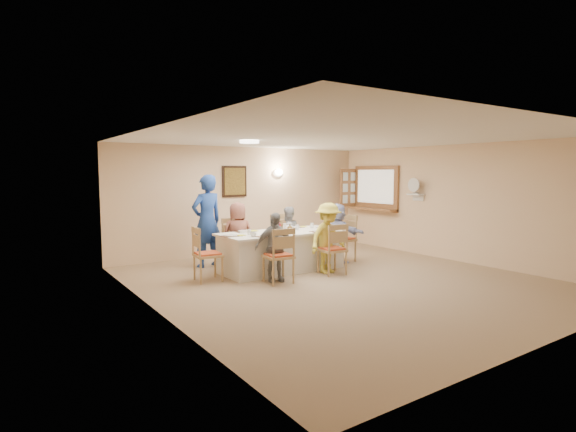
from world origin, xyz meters
TOP-DOWN VIEW (x-y plane):
  - ground at (0.00, 0.00)m, footprint 7.00×7.00m
  - room_walls at (0.00, 0.00)m, footprint 7.00×7.00m
  - wall_picture at (-0.30, 3.46)m, footprint 0.62×0.05m
  - wall_sconce at (0.90, 3.44)m, footprint 0.26×0.09m
  - ceiling_light at (-1.00, 1.50)m, footprint 0.36×0.36m
  - serving_hatch at (3.21, 2.40)m, footprint 0.06×1.50m
  - hatch_sill at (3.09, 2.40)m, footprint 0.30×1.50m
  - shutter_door at (2.95, 3.16)m, footprint 0.55×0.04m
  - fan_shelf at (3.13, 1.05)m, footprint 0.22×0.36m
  - desk_fan at (3.10, 1.05)m, footprint 0.30×0.30m
  - dining_table at (-0.39, 1.33)m, footprint 2.46×1.04m
  - chair_back_left at (-0.99, 2.13)m, footprint 0.53×0.53m
  - chair_back_right at (0.21, 2.13)m, footprint 0.50×0.50m
  - chair_front_left at (-0.99, 0.53)m, footprint 0.51×0.51m
  - chair_front_right at (0.21, 0.53)m, footprint 0.52×0.52m
  - chair_left_end at (-1.94, 1.33)m, footprint 0.51×0.51m
  - chair_right_end at (1.16, 1.33)m, footprint 0.54×0.54m
  - diner_back_left at (-0.99, 2.01)m, footprint 0.79×0.64m
  - diner_back_right at (0.21, 2.01)m, footprint 0.64×0.54m
  - diner_front_left at (-0.99, 0.65)m, footprint 0.82×0.56m
  - diner_front_right at (0.21, 0.65)m, footprint 1.00×0.73m
  - diner_right_end at (1.03, 1.33)m, footprint 1.30×0.77m
  - caregiver at (-1.44, 2.48)m, footprint 0.83×0.67m
  - placemat_fl at (-0.99, 0.91)m, footprint 0.35×0.26m
  - plate_fl at (-0.99, 0.91)m, footprint 0.25×0.25m
  - napkin_fl at (-0.81, 0.86)m, footprint 0.14×0.14m
  - placemat_fr at (0.21, 0.91)m, footprint 0.34×0.25m
  - plate_fr at (0.21, 0.91)m, footprint 0.23×0.23m
  - napkin_fr at (0.39, 0.86)m, footprint 0.13×0.13m
  - placemat_bl at (-0.99, 1.75)m, footprint 0.36×0.27m
  - plate_bl at (-0.99, 1.75)m, footprint 0.24×0.24m
  - napkin_bl at (-0.81, 1.70)m, footprint 0.15×0.15m
  - placemat_br at (0.21, 1.75)m, footprint 0.34×0.26m
  - plate_br at (0.21, 1.75)m, footprint 0.24×0.24m
  - napkin_br at (0.39, 1.70)m, footprint 0.13×0.13m
  - placemat_le at (-1.49, 1.33)m, footprint 0.34×0.26m
  - plate_le at (-1.49, 1.33)m, footprint 0.23×0.23m
  - napkin_le at (-1.31, 1.28)m, footprint 0.13×0.13m
  - placemat_re at (0.73, 1.33)m, footprint 0.37×0.27m
  - plate_re at (0.73, 1.33)m, footprint 0.25×0.25m
  - napkin_re at (0.91, 1.28)m, footprint 0.14×0.14m
  - teacup_a at (-1.19, 1.04)m, footprint 0.18×0.18m
  - teacup_b at (0.05, 1.88)m, footprint 0.09×0.09m
  - bowl_a at (-0.67, 1.10)m, footprint 0.32×0.32m
  - bowl_b at (-0.06, 1.61)m, footprint 0.28×0.28m
  - condiment_ketchup at (-0.45, 1.35)m, footprint 0.12×0.12m
  - condiment_brown at (-0.38, 1.43)m, footprint 0.13×0.13m
  - condiment_malt at (-0.23, 1.29)m, footprint 0.18×0.18m
  - drinking_glass at (-0.54, 1.38)m, footprint 0.06×0.06m

SIDE VIEW (x-z plane):
  - ground at x=0.00m, z-range 0.00..0.00m
  - dining_table at x=-0.39m, z-range 0.00..0.76m
  - chair_front_right at x=0.21m, z-range 0.00..0.96m
  - chair_left_end at x=-1.94m, z-range 0.00..0.97m
  - chair_front_left at x=-0.99m, z-range 0.00..0.97m
  - chair_back_left at x=-0.99m, z-range 0.00..0.98m
  - chair_right_end at x=1.16m, z-range 0.00..1.00m
  - chair_back_right at x=0.21m, z-range 0.00..1.01m
  - diner_back_right at x=0.21m, z-range 0.00..1.18m
  - diner_front_left at x=-0.99m, z-range 0.00..1.21m
  - diner_right_end at x=1.03m, z-range 0.00..1.26m
  - diner_back_left at x=-0.99m, z-range 0.00..1.32m
  - diner_front_right at x=0.21m, z-range 0.00..1.33m
  - placemat_fl at x=-0.99m, z-range 0.76..0.77m
  - placemat_fr at x=0.21m, z-range 0.76..0.77m
  - placemat_bl at x=-0.99m, z-range 0.76..0.77m
  - placemat_br at x=0.21m, z-range 0.76..0.77m
  - placemat_le at x=-1.49m, z-range 0.76..0.77m
  - placemat_re at x=0.73m, z-range 0.76..0.77m
  - napkin_fl at x=-0.81m, z-range 0.77..0.77m
  - napkin_fr at x=0.39m, z-range 0.77..0.77m
  - napkin_bl at x=-0.81m, z-range 0.77..0.77m
  - napkin_br at x=0.39m, z-range 0.77..0.77m
  - napkin_le at x=-1.31m, z-range 0.77..0.77m
  - napkin_re at x=0.91m, z-range 0.77..0.77m
  - plate_fl at x=-0.99m, z-range 0.77..0.78m
  - plate_fr at x=0.21m, z-range 0.77..0.78m
  - plate_bl at x=-0.99m, z-range 0.77..0.78m
  - plate_br at x=0.21m, z-range 0.77..0.78m
  - plate_le at x=-1.49m, z-range 0.77..0.78m
  - plate_re at x=0.73m, z-range 0.77..0.78m
  - bowl_a at x=-0.67m, z-range 0.76..0.82m
  - bowl_b at x=-0.06m, z-range 0.76..0.82m
  - teacup_b at x=0.05m, z-range 0.76..0.84m
  - teacup_a at x=-1.19m, z-range 0.76..0.85m
  - drinking_glass at x=-0.54m, z-range 0.77..0.86m
  - condiment_malt at x=-0.23m, z-range 0.76..0.91m
  - condiment_brown at x=-0.38m, z-range 0.76..0.96m
  - condiment_ketchup at x=-0.45m, z-range 0.76..0.98m
  - caregiver at x=-1.44m, z-range 0.00..1.86m
  - hatch_sill at x=3.09m, z-range 0.95..1.00m
  - fan_shelf at x=3.13m, z-range 1.39..1.41m
  - serving_hatch at x=3.21m, z-range 0.92..2.08m
  - shutter_door at x=2.95m, z-range 1.00..2.00m
  - room_walls at x=0.00m, z-range -1.99..5.01m
  - desk_fan at x=3.10m, z-range 1.41..1.69m
  - wall_picture at x=-0.30m, z-range 1.34..2.06m
  - wall_sconce at x=0.90m, z-range 1.81..1.99m
  - ceiling_light at x=-1.00m, z-range 2.45..2.50m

